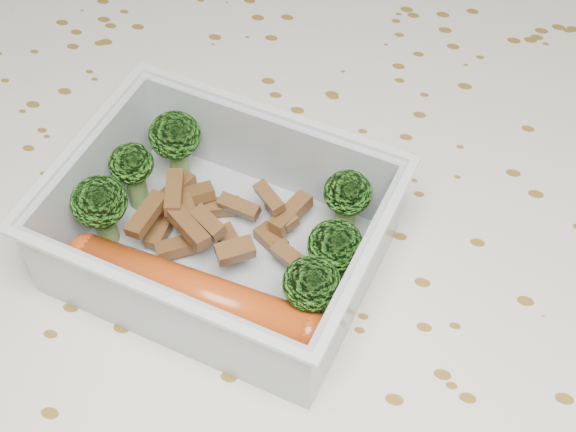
# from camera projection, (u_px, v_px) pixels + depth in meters

# --- Properties ---
(dining_table) EXTENTS (1.40, 0.90, 0.75)m
(dining_table) POSITION_uv_depth(u_px,v_px,m) (290.00, 319.00, 0.55)
(dining_table) COLOR brown
(dining_table) RESTS_ON ground
(tablecloth) EXTENTS (1.46, 0.96, 0.19)m
(tablecloth) POSITION_uv_depth(u_px,v_px,m) (290.00, 279.00, 0.51)
(tablecloth) COLOR silver
(tablecloth) RESTS_ON dining_table
(lunch_container) EXTENTS (0.20, 0.17, 0.06)m
(lunch_container) POSITION_uv_depth(u_px,v_px,m) (221.00, 238.00, 0.45)
(lunch_container) COLOR silver
(lunch_container) RESTS_ON tablecloth
(broccoli_florets) EXTENTS (0.17, 0.11, 0.05)m
(broccoli_florets) POSITION_uv_depth(u_px,v_px,m) (229.00, 207.00, 0.45)
(broccoli_florets) COLOR #608C3F
(broccoli_florets) RESTS_ON lunch_container
(meat_pile) EXTENTS (0.11, 0.07, 0.03)m
(meat_pile) POSITION_uv_depth(u_px,v_px,m) (216.00, 219.00, 0.46)
(meat_pile) COLOR brown
(meat_pile) RESTS_ON lunch_container
(sausage) EXTENTS (0.16, 0.04, 0.03)m
(sausage) POSITION_uv_depth(u_px,v_px,m) (194.00, 293.00, 0.43)
(sausage) COLOR #BA4312
(sausage) RESTS_ON lunch_container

